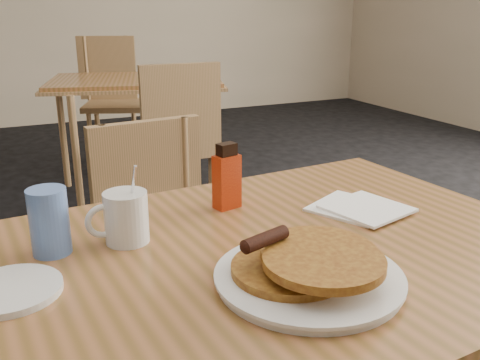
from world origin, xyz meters
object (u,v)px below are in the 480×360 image
neighbor_table (136,85)px  chair_main_far (157,229)px  coffee_mug (125,217)px  blue_tumbler (49,222)px  main_table (255,271)px  chair_neighbor_far (112,89)px  pancake_plate (309,270)px  chair_neighbor_near (176,133)px  syrup_bottle (227,178)px

neighbor_table → chair_main_far: bearing=-103.0°
coffee_mug → blue_tumbler: (-0.14, 0.01, 0.01)m
blue_tumbler → main_table: bearing=-24.8°
chair_main_far → coffee_mug: 0.71m
chair_neighbor_far → pancake_plate: size_ratio=3.03×
main_table → coffee_mug: (-0.21, 0.15, 0.09)m
pancake_plate → chair_main_far: bearing=90.5°
neighbor_table → pancake_plate: bearing=-98.6°
chair_main_far → pancake_plate: bearing=-95.2°
chair_neighbor_near → blue_tumbler: chair_neighbor_near is taller
main_table → chair_neighbor_near: bearing=76.0°
neighbor_table → chair_main_far: size_ratio=1.49×
coffee_mug → blue_tumbler: 0.14m
chair_main_far → syrup_bottle: (0.03, -0.51, 0.32)m
neighbor_table → blue_tumbler: blue_tumbler is taller
neighbor_table → chair_neighbor_near: (0.01, -0.75, -0.15)m
pancake_plate → coffee_mug: bearing=129.0°
coffee_mug → syrup_bottle: 0.27m
pancake_plate → coffee_mug: (-0.24, 0.30, 0.03)m
chair_neighbor_near → coffee_mug: chair_neighbor_near is taller
chair_neighbor_near → pancake_plate: 2.04m
chair_main_far → blue_tumbler: bearing=-127.9°
chair_neighbor_far → syrup_bottle: (-0.39, -3.08, 0.24)m
chair_main_far → chair_neighbor_near: bearing=62.5°
coffee_mug → chair_neighbor_far: bearing=92.2°
chair_neighbor_far → neighbor_table: bearing=-67.6°
main_table → syrup_bottle: syrup_bottle is taller
coffee_mug → chair_neighbor_near: bearing=82.2°
chair_main_far → blue_tumbler: 0.76m
chair_neighbor_far → chair_neighbor_near: size_ratio=1.05×
main_table → chair_neighbor_near: 1.90m
chair_neighbor_far → syrup_bottle: bearing=-75.3°
pancake_plate → syrup_bottle: size_ratio=2.09×
main_table → coffee_mug: size_ratio=8.21×
chair_main_far → syrup_bottle: 0.60m
chair_main_far → pancake_plate: chair_main_far is taller
neighbor_table → blue_tumbler: (-0.79, -2.43, 0.11)m
pancake_plate → syrup_bottle: bearing=87.3°
syrup_bottle → main_table: bearing=-114.1°
chair_neighbor_near → coffee_mug: 1.83m
neighbor_table → pancake_plate: size_ratio=3.92×
main_table → syrup_bottle: size_ratio=8.65×
coffee_mug → neighbor_table: bearing=88.8°
pancake_plate → main_table: bearing=101.1°
main_table → blue_tumbler: bearing=155.2°
chair_main_far → syrup_bottle: syrup_bottle is taller
chair_neighbor_far → chair_neighbor_near: 1.48m
neighbor_table → coffee_mug: (-0.65, -2.44, 0.10)m
pancake_plate → coffee_mug: coffee_mug is taller
chair_neighbor_near → coffee_mug: (-0.67, -1.68, 0.25)m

